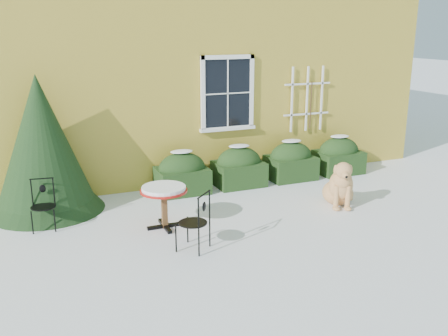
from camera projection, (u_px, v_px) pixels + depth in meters
name	position (u px, v px, depth m)	size (l,w,h in m)	color
ground	(247.00, 234.00, 8.35)	(80.00, 80.00, 0.00)	white
house	(140.00, 33.00, 13.70)	(12.40, 8.40, 6.40)	gold
hedge_row	(265.00, 164.00, 11.12)	(4.95, 0.80, 0.91)	black
evergreen_shrub	(43.00, 158.00, 9.20)	(2.11, 2.11, 2.56)	black
bistro_table	(164.00, 193.00, 8.48)	(0.81, 0.81, 0.75)	black
patio_chair_near	(195.00, 221.00, 7.66)	(0.59, 0.59, 0.94)	black
patio_chair_far	(43.00, 205.00, 8.50)	(0.44, 0.43, 0.86)	black
dog	(340.00, 187.00, 9.61)	(0.81, 1.02, 0.95)	tan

